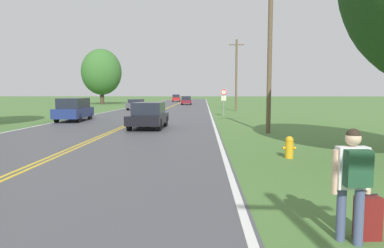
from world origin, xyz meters
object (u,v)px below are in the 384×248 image
Objects in this scene: car_dark_blue_suv_mid_near at (74,109)px; car_red_van_distant at (176,98)px; fire_hydrant at (289,147)px; car_dark_grey_sedan_mid_far at (136,104)px; suitcase at (368,218)px; car_black_sedan_approaching at (149,115)px; hitchhiker_person at (353,174)px; tree_behind_sign at (102,72)px; car_maroon_hatchback_receding at (186,100)px; traffic_sign at (224,96)px.

car_dark_blue_suv_mid_near is 0.98× the size of car_red_van_distant.
car_dark_blue_suv_mid_near is (-12.80, 14.50, 0.55)m from fire_hydrant.
car_dark_grey_sedan_mid_far is 0.98× the size of car_red_van_distant.
car_dark_grey_sedan_mid_far is at bearing 12.82° from suitcase.
fire_hydrant is 11.22m from car_black_sedan_approaching.
hitchhiker_person reaches higher than suitcase.
suitcase is 0.15× the size of car_red_van_distant.
suitcase is 0.16× the size of car_black_sedan_approaching.
car_red_van_distant is (1.98, 39.24, 0.20)m from car_dark_grey_sedan_mid_far.
car_dark_grey_sedan_mid_far is (1.35, 17.67, -0.20)m from car_dark_blue_suv_mid_near.
car_dark_grey_sedan_mid_far is at bearing -165.69° from car_black_sedan_approaching.
car_dark_blue_suv_mid_near is (9.01, -37.50, -5.05)m from tree_behind_sign.
suitcase is 0.15× the size of car_dark_grey_sedan_mid_far.
car_dark_grey_sedan_mid_far is 1.11× the size of car_maroon_hatchback_receding.
tree_behind_sign is (-20.79, 31.97, 4.08)m from traffic_sign.
tree_behind_sign is 22.98m from car_dark_grey_sedan_mid_far.
tree_behind_sign is 2.19× the size of car_red_van_distant.
tree_behind_sign is at bearing 112.76° from fire_hydrant.
car_maroon_hatchback_receding is (0.23, 41.22, -0.00)m from car_black_sedan_approaching.
suitcase is at bearing -69.87° from tree_behind_sign.
car_dark_grey_sedan_mid_far is at bearing -17.34° from car_maroon_hatchback_receding.
traffic_sign is 52.08m from car_red_van_distant.
car_red_van_distant reaches higher than car_black_sedan_approaching.
car_red_van_distant is (12.33, 19.41, -5.06)m from tree_behind_sign.
car_maroon_hatchback_receding is at bearing -17.01° from car_dark_grey_sedan_mid_far.
car_dark_blue_suv_mid_near is at bearing 27.54° from suitcase.
hitchhiker_person is 0.36× the size of car_red_van_distant.
hitchhiker_person is at bearing -89.39° from traffic_sign.
car_maroon_hatchback_receding is (5.48, 18.39, 0.09)m from car_dark_grey_sedan_mid_far.
car_dark_blue_suv_mid_near is at bearing -76.49° from tree_behind_sign.
car_maroon_hatchback_receding is at bearing 99.24° from traffic_sign.
tree_behind_sign is at bearing 16.97° from suitcase.
hitchhiker_person is at bearing -164.93° from car_dark_grey_sedan_mid_far.
car_black_sedan_approaching is at bearing -167.48° from car_dark_grey_sedan_mid_far.
traffic_sign is 30.94m from car_maroon_hatchback_receding.
car_black_sedan_approaching is (-5.79, 15.68, 0.49)m from suitcase.
traffic_sign reaches higher than car_black_sedan_approaching.
suitcase is 78.29m from car_red_van_distant.
fire_hydrant is (0.74, 6.52, -0.65)m from hitchhiker_person.
car_maroon_hatchback_receding is at bearing -13.21° from car_dark_blue_suv_mid_near.
car_dark_blue_suv_mid_near reaches higher than car_red_van_distant.
car_dark_blue_suv_mid_near is (-11.79, -5.53, -0.98)m from traffic_sign.
hitchhiker_person is at bearing 20.43° from car_black_sedan_approaching.
car_red_van_distant is (3.32, 56.91, -0.01)m from car_dark_blue_suv_mid_near.
car_dark_grey_sedan_mid_far is 39.29m from car_red_van_distant.
fire_hydrant is 0.30× the size of traffic_sign.
car_dark_blue_suv_mid_near is at bearing -154.86° from traffic_sign.
car_maroon_hatchback_receding reaches higher than fire_hydrant.
car_red_van_distant is (-3.27, 62.08, 0.10)m from car_black_sedan_approaching.
car_red_van_distant reaches higher than car_dark_grey_sedan_mid_far.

